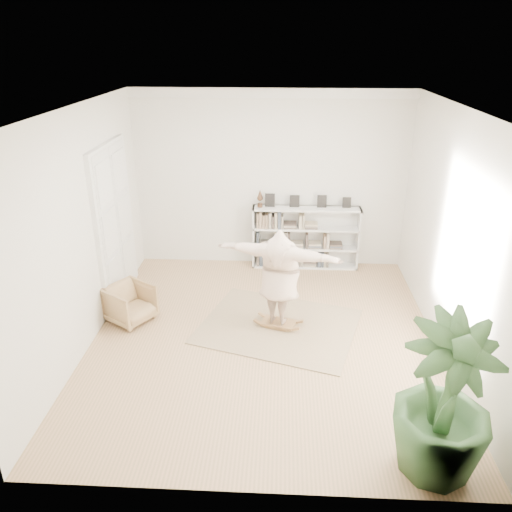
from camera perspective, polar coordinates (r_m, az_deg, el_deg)
The scene contains 9 objects.
floor at distance 8.20m, azimuth 0.94°, elevation -9.34°, with size 6.00×6.00×0.00m, color #9C7C50.
room_shell at distance 9.85m, azimuth 1.76°, elevation 18.16°, with size 6.00×6.00×6.00m.
doors at distance 9.20m, azimuth -15.78°, elevation 3.32°, with size 0.09×1.78×2.92m.
bookshelf at distance 10.42m, azimuth 5.64°, elevation 2.05°, with size 2.20×0.35×1.64m.
armchair at distance 8.77m, azimuth -14.18°, elevation -5.28°, with size 0.69×0.71×0.65m, color tan.
rug at distance 8.49m, azimuth 2.57°, elevation -8.00°, with size 2.50×2.00×0.02m, color tan.
rocker_board at distance 8.45m, azimuth 2.58°, elevation -7.64°, with size 0.62×0.47×0.12m.
person at distance 8.02m, azimuth 2.69°, elevation -2.19°, with size 2.04×0.56×1.66m, color beige.
houseplant at distance 5.84m, azimuth 20.70°, elevation -15.19°, with size 1.07×1.07×1.90m, color #2F5128.
Camera 1 is at (0.23, -6.85, 4.49)m, focal length 35.00 mm.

